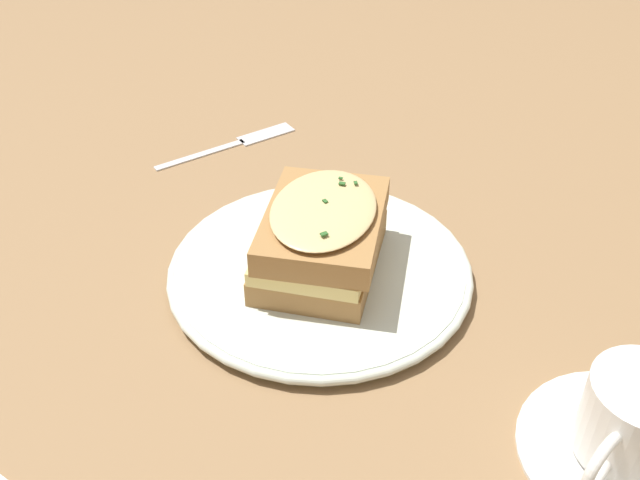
{
  "coord_description": "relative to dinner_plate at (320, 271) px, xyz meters",
  "views": [
    {
      "loc": [
        -0.43,
        0.3,
        0.44
      ],
      "look_at": [
        -0.01,
        0.01,
        0.04
      ],
      "focal_mm": 42.0,
      "sensor_mm": 36.0,
      "label": 1
    }
  ],
  "objects": [
    {
      "name": "ground_plane",
      "position": [
        0.01,
        -0.01,
        -0.01
      ],
      "size": [
        2.4,
        2.4,
        0.0
      ],
      "primitive_type": "plane",
      "color": "olive"
    },
    {
      "name": "dinner_plate",
      "position": [
        0.0,
        0.0,
        0.0
      ],
      "size": [
        0.27,
        0.27,
        0.01
      ],
      "color": "silver",
      "rests_on": "ground_plane"
    },
    {
      "name": "sandwich",
      "position": [
        -0.0,
        -0.0,
        0.04
      ],
      "size": [
        0.16,
        0.16,
        0.07
      ],
      "rotation": [
        0.0,
        0.0,
        2.31
      ],
      "color": "#A37542",
      "rests_on": "dinner_plate"
    },
    {
      "name": "teacup_with_saucer",
      "position": [
        -0.28,
        -0.07,
        0.02
      ],
      "size": [
        0.15,
        0.15,
        0.07
      ],
      "rotation": [
        0.0,
        0.0,
        1.76
      ],
      "color": "white",
      "rests_on": "ground_plane"
    },
    {
      "name": "fork",
      "position": [
        0.25,
        -0.06,
        -0.01
      ],
      "size": [
        0.02,
        0.18,
        0.0
      ],
      "rotation": [
        0.0,
        0.0,
        3.13
      ],
      "color": "silver",
      "rests_on": "ground_plane"
    }
  ]
}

